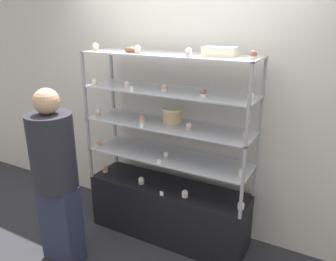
{
  "coord_description": "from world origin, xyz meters",
  "views": [
    {
      "loc": [
        1.36,
        -2.5,
        2.11
      ],
      "look_at": [
        0.0,
        0.0,
        1.13
      ],
      "focal_mm": 35.0,
      "sensor_mm": 36.0,
      "label": 1
    }
  ],
  "objects": [
    {
      "name": "price_tag_1",
      "position": [
        0.02,
        -0.2,
        0.9
      ],
      "size": [
        0.04,
        0.0,
        0.04
      ],
      "color": "white",
      "rests_on": "display_riser_lower"
    },
    {
      "name": "sheet_cake_frosted",
      "position": [
        0.46,
        0.02,
        1.86
      ],
      "size": [
        0.26,
        0.17,
        0.07
      ],
      "color": "beige",
      "rests_on": "display_riser_top"
    },
    {
      "name": "cupcake_0",
      "position": [
        -0.73,
        -0.06,
        0.6
      ],
      "size": [
        0.06,
        0.06,
        0.07
      ],
      "color": "beige",
      "rests_on": "display_base"
    },
    {
      "name": "display_riser_middle",
      "position": [
        0.0,
        0.0,
        1.18
      ],
      "size": [
        1.59,
        0.44,
        0.32
      ],
      "color": "#99999E",
      "rests_on": "display_riser_lower"
    },
    {
      "name": "cupcake_12",
      "position": [
        -0.38,
        -0.08,
        1.54
      ],
      "size": [
        0.05,
        0.05,
        0.06
      ],
      "color": "beige",
      "rests_on": "display_riser_upper"
    },
    {
      "name": "cupcake_6",
      "position": [
        0.73,
        -0.08,
        0.91
      ],
      "size": [
        0.05,
        0.05,
        0.06
      ],
      "color": "white",
      "rests_on": "display_riser_lower"
    },
    {
      "name": "cupcake_9",
      "position": [
        0.24,
        -0.06,
        1.23
      ],
      "size": [
        0.05,
        0.05,
        0.07
      ],
      "color": "#CCB28C",
      "rests_on": "display_riser_middle"
    },
    {
      "name": "back_wall",
      "position": [
        0.0,
        0.37,
        1.3
      ],
      "size": [
        8.0,
        0.05,
        2.6
      ],
      "color": "silver",
      "rests_on": "ground_plane"
    },
    {
      "name": "cupcake_14",
      "position": [
        0.37,
        -0.09,
        1.54
      ],
      "size": [
        0.05,
        0.05,
        0.06
      ],
      "color": "white",
      "rests_on": "display_riser_upper"
    },
    {
      "name": "price_tag_0",
      "position": [
        0.04,
        -0.2,
        0.59
      ],
      "size": [
        0.04,
        0.0,
        0.04
      ],
      "color": "white",
      "rests_on": "display_base"
    },
    {
      "name": "customer_figure",
      "position": [
        -0.67,
        -0.76,
        0.85
      ],
      "size": [
        0.37,
        0.37,
        1.6
      ],
      "color": "#282D47",
      "rests_on": "ground_plane"
    },
    {
      "name": "price_tag_3",
      "position": [
        -0.25,
        -0.2,
        1.53
      ],
      "size": [
        0.04,
        0.0,
        0.04
      ],
      "color": "white",
      "rests_on": "display_riser_upper"
    },
    {
      "name": "cupcake_15",
      "position": [
        0.74,
        -0.04,
        1.54
      ],
      "size": [
        0.05,
        0.05,
        0.06
      ],
      "color": "white",
      "rests_on": "display_riser_upper"
    },
    {
      "name": "cupcake_17",
      "position": [
        -0.24,
        -0.1,
        1.86
      ],
      "size": [
        0.06,
        0.06,
        0.07
      ],
      "color": "#CCB28C",
      "rests_on": "display_riser_top"
    },
    {
      "name": "cupcake_4",
      "position": [
        -0.75,
        -0.1,
        0.91
      ],
      "size": [
        0.05,
        0.05,
        0.06
      ],
      "color": "#CCB28C",
      "rests_on": "display_riser_lower"
    },
    {
      "name": "price_tag_2",
      "position": [
        -0.15,
        -0.2,
        1.22
      ],
      "size": [
        0.04,
        0.0,
        0.04
      ],
      "color": "white",
      "rests_on": "display_riser_middle"
    },
    {
      "name": "cupcake_5",
      "position": [
        0.01,
        -0.05,
        0.91
      ],
      "size": [
        0.05,
        0.05,
        0.06
      ],
      "color": "#CCB28C",
      "rests_on": "display_riser_lower"
    },
    {
      "name": "display_riser_lower",
      "position": [
        0.0,
        0.0,
        0.86
      ],
      "size": [
        1.59,
        0.44,
        0.32
      ],
      "color": "#99999E",
      "rests_on": "display_base"
    },
    {
      "name": "donut_glazed",
      "position": [
        -0.35,
        -0.02,
        1.85
      ],
      "size": [
        0.14,
        0.14,
        0.04
      ],
      "color": "brown",
      "rests_on": "display_riser_top"
    },
    {
      "name": "display_riser_top",
      "position": [
        0.0,
        0.0,
        1.81
      ],
      "size": [
        1.59,
        0.44,
        0.32
      ],
      "color": "#99999E",
      "rests_on": "display_riser_upper"
    },
    {
      "name": "cupcake_1",
      "position": [
        -0.25,
        -0.09,
        0.6
      ],
      "size": [
        0.06,
        0.06,
        0.07
      ],
      "color": "#CCB28C",
      "rests_on": "display_base"
    },
    {
      "name": "cupcake_7",
      "position": [
        -0.74,
        -0.09,
        1.23
      ],
      "size": [
        0.05,
        0.05,
        0.07
      ],
      "color": "#CCB28C",
      "rests_on": "display_riser_middle"
    },
    {
      "name": "cupcake_16",
      "position": [
        -0.74,
        -0.06,
        1.86
      ],
      "size": [
        0.06,
        0.06,
        0.07
      ],
      "color": "#CCB28C",
      "rests_on": "display_riser_top"
    },
    {
      "name": "layer_cake_centerpiece",
      "position": [
        0.02,
        0.06,
        1.26
      ],
      "size": [
        0.18,
        0.18,
        0.14
      ],
      "color": "#DBBC84",
      "rests_on": "display_riser_middle"
    },
    {
      "name": "cupcake_18",
      "position": [
        0.25,
        -0.11,
        1.86
      ],
      "size": [
        0.06,
        0.06,
        0.07
      ],
      "color": "white",
      "rests_on": "display_riser_top"
    },
    {
      "name": "display_riser_upper",
      "position": [
        0.0,
        0.0,
        1.49
      ],
      "size": [
        1.59,
        0.44,
        0.32
      ],
      "color": "#99999E",
      "rests_on": "display_riser_middle"
    },
    {
      "name": "price_tag_4",
      "position": [
        0.28,
        -0.2,
        1.85
      ],
      "size": [
        0.04,
        0.0,
        0.04
      ],
      "color": "white",
      "rests_on": "display_riser_top"
    },
    {
      "name": "cupcake_19",
      "position": [
        0.75,
        -0.09,
        1.86
      ],
      "size": [
        0.06,
        0.06,
        0.07
      ],
      "color": "beige",
      "rests_on": "display_riser_top"
    },
    {
      "name": "cupcake_3",
      "position": [
        0.75,
        -0.07,
        0.6
      ],
      "size": [
        0.06,
        0.06,
        0.07
      ],
      "color": "white",
      "rests_on": "display_base"
    },
    {
      "name": "cupcake_10",
      "position": [
        0.73,
        -0.04,
        1.23
      ],
      "size": [
        0.05,
        0.05,
        0.07
      ],
      "color": "#CCB28C",
      "rests_on": "display_riser_middle"
    },
    {
      "name": "cupcake_11",
      "position": [
        -0.73,
        -0.12,
        1.54
      ],
      "size": [
        0.05,
        0.05,
        0.06
      ],
      "color": "beige",
      "rests_on": "display_riser_upper"
    },
    {
      "name": "cupcake_8",
      "position": [
        -0.24,
        -0.06,
        1.23
      ],
      "size": [
        0.05,
        0.05,
        0.07
      ],
      "color": "beige",
      "rests_on": "display_riser_middle"
    },
    {
      "name": "display_base",
      "position": [
        0.0,
        0.0,
        0.28
      ],
      "size": [
        1.59,
        0.44,
        0.56
      ],
      "color": "black",
      "rests_on": "ground_plane"
    },
    {
      "name": "cupcake_2",
      "position": [
        0.24,
        -0.12,
        0.6
      ],
      "size": [
        0.06,
        0.06,
        0.07
      ],
      "color": "white",
      "rests_on": "display_base"
    },
    {
      "name": "cupcake_13",
      "position": [
        0.01,
        -0.08,
        1.54
      ],
      "size": [
        0.05,
        0.05,
        0.06
      ],
      "color": "beige",
      "rests_on": "display_riser_upper"
    },
    {
      "name": "ground_plane",
      "position": [
        0.0,
        0.0,
        0.0
      ],
      "size": [
        20.0,
        20.0,
        0.0
      ],
      "primitive_type": "plane",
      "color": "#2D2D33"
    }
  ]
}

